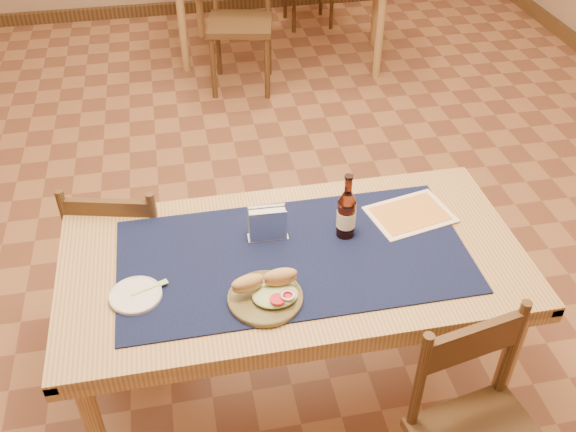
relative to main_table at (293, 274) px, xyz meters
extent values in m
cube|color=#956241|center=(0.00, 0.80, -0.68)|extent=(6.00, 7.00, 0.02)
cylinder|color=tan|center=(0.72, -0.32, -0.31)|extent=(0.06, 0.06, 0.71)
cylinder|color=tan|center=(-0.72, 0.32, -0.31)|extent=(0.06, 0.06, 0.71)
cylinder|color=tan|center=(0.72, 0.32, -0.31)|extent=(0.06, 0.06, 0.71)
cube|color=tan|center=(0.00, 0.00, 0.06)|extent=(1.60, 0.80, 0.04)
cube|color=#10163C|center=(0.00, 0.00, 0.09)|extent=(1.20, 0.60, 0.01)
cube|color=#4F351C|center=(0.00, 4.27, -0.62)|extent=(6.00, 0.06, 0.10)
cylinder|color=tan|center=(-0.22, 3.08, -0.31)|extent=(0.06, 0.06, 0.71)
cylinder|color=tan|center=(1.19, 2.69, -0.31)|extent=(0.06, 0.06, 0.71)
cylinder|color=tan|center=(1.36, 3.32, -0.31)|extent=(0.06, 0.06, 0.71)
cylinder|color=#4F351C|center=(-0.39, 0.66, -0.46)|extent=(0.03, 0.03, 0.42)
cylinder|color=#4F351C|center=(-0.71, 0.74, -0.46)|extent=(0.03, 0.03, 0.42)
cylinder|color=#4F351C|center=(-0.47, 0.33, -0.46)|extent=(0.03, 0.03, 0.42)
cylinder|color=#4F351C|center=(-0.79, 0.41, -0.46)|extent=(0.03, 0.03, 0.42)
cube|color=#4F351C|center=(-0.59, 0.53, -0.25)|extent=(0.48, 0.48, 0.04)
cube|color=#4F351C|center=(-0.63, 0.36, 0.08)|extent=(0.33, 0.11, 0.13)
cylinder|color=#4F351C|center=(-0.47, 0.32, -0.03)|extent=(0.03, 0.03, 0.43)
cylinder|color=#4F351C|center=(-0.80, 0.40, -0.03)|extent=(0.03, 0.03, 0.43)
cylinder|color=#4F351C|center=(0.62, -0.45, -0.46)|extent=(0.03, 0.03, 0.42)
cube|color=#4F351C|center=(0.45, -0.48, 0.08)|extent=(0.34, 0.09, 0.13)
cylinder|color=#4F351C|center=(0.29, -0.51, -0.03)|extent=(0.03, 0.03, 0.43)
cylinder|color=#4F351C|center=(0.62, -0.44, -0.03)|extent=(0.03, 0.03, 0.43)
cylinder|color=#4F351C|center=(-0.05, 2.59, -0.43)|extent=(0.04, 0.04, 0.48)
cylinder|color=#4F351C|center=(0.32, 2.52, -0.43)|extent=(0.04, 0.04, 0.48)
cylinder|color=#4F351C|center=(0.02, 2.97, -0.43)|extent=(0.04, 0.04, 0.48)
cylinder|color=#4F351C|center=(0.40, 2.89, -0.43)|extent=(0.04, 0.04, 0.48)
cube|color=#4F351C|center=(0.17, 2.74, -0.19)|extent=(0.52, 0.52, 0.04)
cylinder|color=#4F351C|center=(1.08, 3.66, -0.46)|extent=(0.03, 0.03, 0.42)
cylinder|color=#4F351C|center=(0.74, 3.64, -0.46)|extent=(0.03, 0.03, 0.42)
cylinder|color=brown|center=(-0.13, -0.19, 0.10)|extent=(0.24, 0.24, 0.01)
torus|color=brown|center=(-0.13, -0.19, 0.10)|extent=(0.24, 0.24, 0.01)
ellipsoid|color=#BCE09A|center=(-0.10, -0.20, 0.12)|extent=(0.15, 0.12, 0.03)
ellipsoid|color=tan|center=(-0.18, -0.17, 0.15)|extent=(0.11, 0.07, 0.06)
ellipsoid|color=tan|center=(-0.08, -0.16, 0.15)|extent=(0.11, 0.05, 0.06)
cylinder|color=red|center=(-0.10, -0.24, 0.13)|extent=(0.05, 0.05, 0.01)
cylinder|color=red|center=(-0.06, -0.22, 0.13)|extent=(0.04, 0.04, 0.01)
torus|color=silver|center=(-0.07, -0.23, 0.14)|extent=(0.05, 0.05, 0.01)
cylinder|color=silver|center=(-0.54, -0.10, 0.09)|extent=(0.17, 0.17, 0.01)
torus|color=silver|center=(-0.54, -0.10, 0.10)|extent=(0.17, 0.17, 0.01)
cube|color=#9FDE7A|center=(-0.50, -0.08, 0.10)|extent=(0.09, 0.04, 0.00)
cube|color=#9FDE7A|center=(-0.45, -0.06, 0.10)|extent=(0.03, 0.03, 0.00)
cylinder|color=#41170B|center=(0.20, 0.07, 0.16)|extent=(0.07, 0.07, 0.15)
cone|color=#41170B|center=(0.20, 0.07, 0.26)|extent=(0.07, 0.07, 0.04)
cylinder|color=#41170B|center=(0.20, 0.07, 0.31)|extent=(0.03, 0.03, 0.06)
cylinder|color=#41170B|center=(0.20, 0.07, 0.34)|extent=(0.03, 0.03, 0.01)
cylinder|color=#FEF7CB|center=(0.20, 0.07, 0.16)|extent=(0.07, 0.07, 0.06)
cube|color=silver|center=(-0.07, 0.11, 0.09)|extent=(0.14, 0.06, 0.00)
cube|color=silver|center=(-0.07, 0.09, 0.15)|extent=(0.13, 0.01, 0.12)
cube|color=silver|center=(-0.07, 0.13, 0.15)|extent=(0.13, 0.01, 0.12)
cube|color=silver|center=(-0.07, 0.11, 0.15)|extent=(0.13, 0.04, 0.11)
cube|color=#417BD0|center=(-0.07, 0.09, 0.16)|extent=(0.09, 0.01, 0.04)
cube|color=#FBE4BD|center=(0.47, 0.14, 0.09)|extent=(0.33, 0.27, 0.00)
cube|color=orange|center=(0.47, 0.14, 0.09)|extent=(0.29, 0.23, 0.00)
camera|label=1|loc=(-0.33, -1.60, 1.58)|focal=40.00mm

